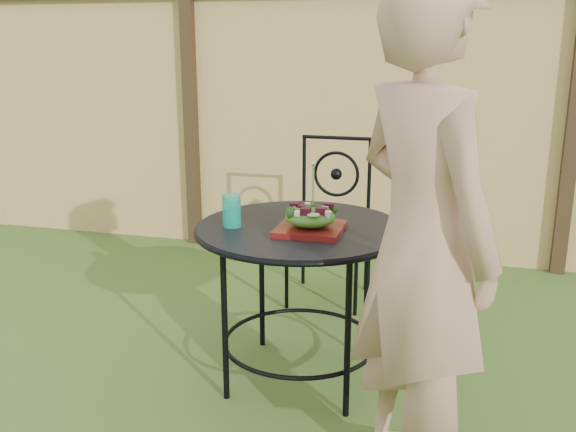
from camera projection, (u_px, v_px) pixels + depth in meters
The scene contains 9 objects.
ground at pixel (285, 420), 2.62m from camera, with size 60.00×60.00×0.00m, color #224115.
fence at pixel (369, 123), 4.41m from camera, with size 8.00×0.12×1.90m.
patio_table at pixel (300, 256), 2.81m from camera, with size 0.92×0.92×0.72m.
patio_chair at pixel (331, 215), 3.78m from camera, with size 0.46×0.46×0.95m.
diner at pixel (423, 245), 2.07m from camera, with size 0.63×0.41×1.72m, color tan.
salad_plate at pixel (310, 229), 2.69m from camera, with size 0.27×0.27×0.02m, color #470F0A.
salad at pixel (310, 217), 2.67m from camera, with size 0.21×0.21×0.08m, color #235614.
fork at pixel (313, 187), 2.64m from camera, with size 0.01×0.01×0.18m, color silver.
drinking_glass at pixel (232, 211), 2.75m from camera, with size 0.08×0.08×0.14m, color #0C9275.
Camera 1 is at (0.61, -2.22, 1.50)m, focal length 40.00 mm.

